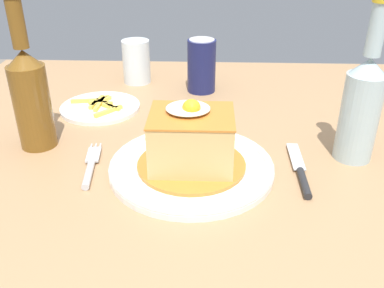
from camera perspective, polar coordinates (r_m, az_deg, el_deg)
The scene contains 10 objects.
dining_table at distance 0.83m, azimuth 3.78°, elevation -6.99°, with size 1.24×1.03×0.77m.
main_plate at distance 0.70m, azimuth -0.07°, elevation -3.02°, with size 0.27×0.27×0.02m.
sandwich_meal at distance 0.67m, azimuth -0.09°, elevation 0.40°, with size 0.18×0.18×0.12m.
fork at distance 0.72m, azimuth -13.46°, elevation -3.09°, with size 0.03×0.14×0.01m.
knife at distance 0.70m, azimuth 14.44°, elevation -4.01°, with size 0.02×0.17×0.01m.
soda_can at distance 1.01m, azimuth 1.28°, elevation 10.42°, with size 0.07×0.07×0.12m.
beer_bottle_amber at distance 0.79m, azimuth -20.92°, elevation 6.15°, with size 0.06×0.06×0.27m.
beer_bottle_clear at distance 0.75m, azimuth 21.75°, elevation 4.97°, with size 0.06×0.06×0.27m.
drinking_glass at distance 1.08m, azimuth -7.42°, elevation 10.51°, with size 0.07×0.07×0.10m.
side_plate_fries at distance 0.95m, azimuth -12.16°, elevation 4.85°, with size 0.17×0.17×0.02m.
Camera 1 is at (-0.03, -0.68, 1.14)m, focal length 39.86 mm.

